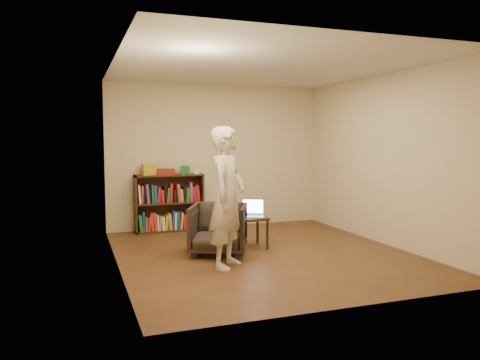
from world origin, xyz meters
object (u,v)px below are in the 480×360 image
object	(u,v)px
bookshelf	(169,206)
side_table	(250,222)
stool	(226,206)
person	(227,197)
armchair	(218,229)
laptop	(253,212)

from	to	relation	value
bookshelf	side_table	world-z (taller)	bookshelf
stool	person	distance (m)	2.69
bookshelf	armchair	distance (m)	1.93
stool	armchair	size ratio (longest dim) A/B	0.63
laptop	person	world-z (taller)	person
side_table	person	world-z (taller)	person
stool	armchair	bearing A→B (deg)	-111.22
side_table	person	bearing A→B (deg)	-125.62
stool	person	world-z (taller)	person
stool	laptop	size ratio (longest dim) A/B	1.18
bookshelf	armchair	xyz separation A→B (m)	(0.33, -1.90, -0.08)
person	stool	bearing A→B (deg)	21.38
armchair	person	world-z (taller)	person
bookshelf	person	world-z (taller)	person
side_table	bookshelf	bearing A→B (deg)	118.54
stool	laptop	xyz separation A→B (m)	(-0.10, -1.57, 0.12)
armchair	laptop	distance (m)	0.69
laptop	person	distance (m)	1.23
armchair	stool	bearing A→B (deg)	93.10
laptop	person	xyz separation A→B (m)	(-0.71, -0.94, 0.37)
stool	side_table	xyz separation A→B (m)	(-0.14, -1.59, -0.01)
armchair	side_table	xyz separation A→B (m)	(0.57, 0.24, 0.03)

